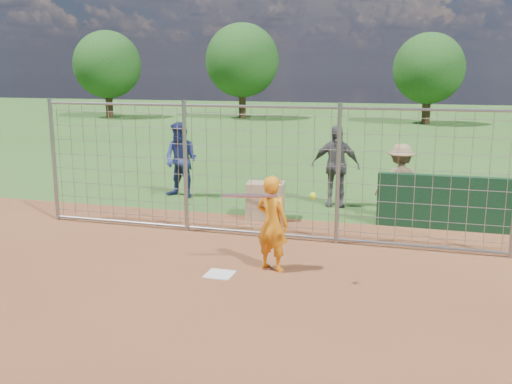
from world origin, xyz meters
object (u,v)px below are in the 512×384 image
(batter, at_px, (272,223))
(bystander_b, at_px, (335,166))
(bystander_a, at_px, (181,160))
(bystander_c, at_px, (400,182))
(equipment_bin, at_px, (266,201))

(batter, xyz_separation_m, bystander_b, (0.28, 4.73, 0.19))
(bystander_a, distance_m, bystander_c, 5.45)
(bystander_c, bearing_deg, bystander_a, -24.96)
(bystander_a, height_order, bystander_b, bystander_b)
(batter, bearing_deg, bystander_b, -75.50)
(bystander_a, relative_size, bystander_c, 1.16)
(batter, bearing_deg, bystander_a, -34.13)
(batter, bearing_deg, bystander_c, -96.82)
(equipment_bin, bearing_deg, batter, -81.00)
(equipment_bin, bearing_deg, bystander_a, 141.55)
(batter, xyz_separation_m, equipment_bin, (-0.97, 3.09, -0.37))
(bystander_b, relative_size, equipment_bin, 2.41)
(batter, height_order, bystander_b, bystander_b)
(bystander_c, distance_m, equipment_bin, 2.91)
(bystander_b, distance_m, bystander_c, 1.73)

